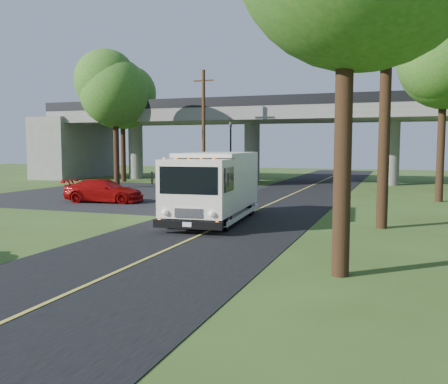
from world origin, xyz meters
The scene contains 12 objects.
ground centered at (0.00, 0.00, 0.00)m, with size 120.00×120.00×0.00m, color #364C1B.
road centered at (0.00, 10.00, 0.01)m, with size 7.00×90.00×0.02m, color black.
parking_lot centered at (-11.00, 18.00, 0.01)m, with size 16.00×18.00×0.01m, color black.
lane_line centered at (0.00, 10.00, 0.03)m, with size 0.12×90.00×0.01m, color gold.
overpass centered at (0.00, 32.00, 4.56)m, with size 54.00×10.00×7.30m.
traffic_signal centered at (-6.00, 26.00, 3.20)m, with size 0.18×0.22×5.20m.
utility_pole centered at (-7.50, 24.00, 4.59)m, with size 1.60×0.26×9.00m.
tree_left_lot centered at (-13.79, 21.84, 7.90)m, with size 5.60×5.50×10.50m.
tree_left_far centered at (-16.79, 27.84, 7.45)m, with size 5.26×5.16×9.89m.
step_van centered at (-0.71, 8.31, 1.62)m, with size 3.18×7.29×2.98m.
red_sedan centered at (-9.34, 13.08, 0.67)m, with size 1.89×4.64×1.35m, color #980909.
pedestrian centered at (-7.16, 17.64, 0.84)m, with size 0.62×0.40×1.69m, color gray.
Camera 1 is at (6.89, -11.68, 3.30)m, focal length 40.00 mm.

